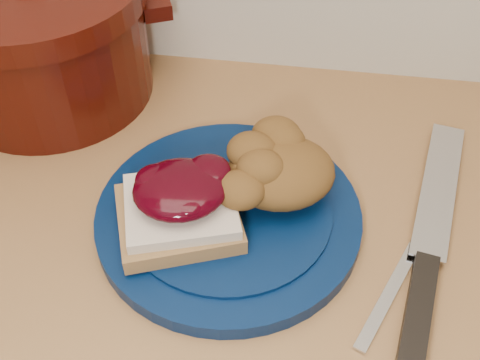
# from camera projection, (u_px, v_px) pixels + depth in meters

# --- Properties ---
(plate) EXTENTS (0.36, 0.36, 0.02)m
(plate) POSITION_uv_depth(u_px,v_px,m) (229.00, 217.00, 0.67)
(plate) COLOR #04183D
(plate) RESTS_ON wood_countertop
(sandwich) EXTENTS (0.16, 0.15, 0.06)m
(sandwich) POSITION_uv_depth(u_px,v_px,m) (180.00, 205.00, 0.63)
(sandwich) COLOR olive
(sandwich) RESTS_ON plate
(stuffing_mound) EXTENTS (0.14, 0.13, 0.06)m
(stuffing_mound) POSITION_uv_depth(u_px,v_px,m) (281.00, 172.00, 0.66)
(stuffing_mound) COLOR brown
(stuffing_mound) RESTS_ON plate
(chef_knife) EXTENTS (0.10, 0.35, 0.02)m
(chef_knife) POSITION_uv_depth(u_px,v_px,m) (425.00, 273.00, 0.62)
(chef_knife) COLOR black
(chef_knife) RESTS_ON wood_countertop
(butter_knife) EXTENTS (0.08, 0.16, 0.00)m
(butter_knife) POSITION_uv_depth(u_px,v_px,m) (393.00, 286.00, 0.61)
(butter_knife) COLOR silver
(butter_knife) RESTS_ON wood_countertop
(dutch_oven) EXTENTS (0.38, 0.38, 0.18)m
(dutch_oven) POSITION_uv_depth(u_px,v_px,m) (42.00, 38.00, 0.79)
(dutch_oven) COLOR #360B05
(dutch_oven) RESTS_ON wood_countertop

